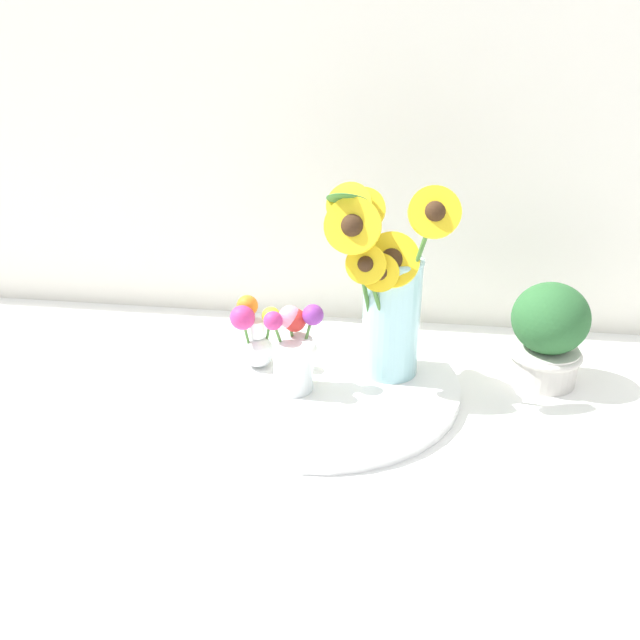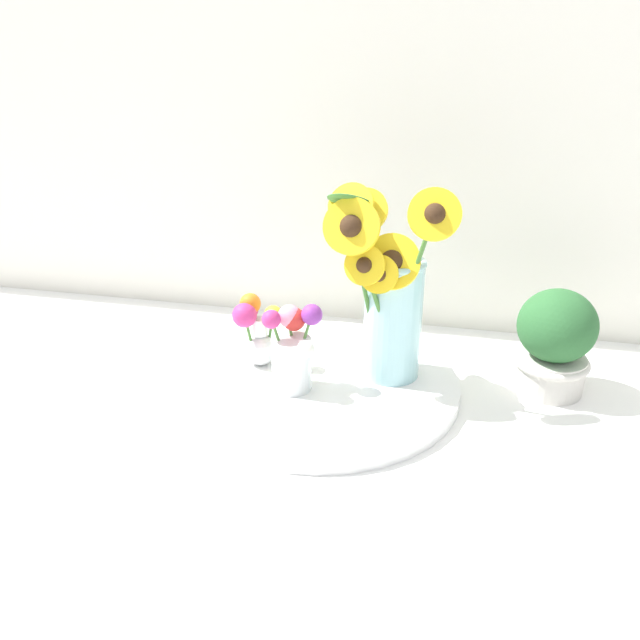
{
  "view_description": "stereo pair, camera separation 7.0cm",
  "coord_description": "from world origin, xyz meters",
  "px_view_note": "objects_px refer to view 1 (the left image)",
  "views": [
    {
      "loc": [
        0.17,
        -0.82,
        0.54
      ],
      "look_at": [
        0.04,
        0.09,
        0.13
      ],
      "focal_mm": 35.0,
      "sensor_mm": 36.0,
      "label": 1
    },
    {
      "loc": [
        0.24,
        -0.81,
        0.54
      ],
      "look_at": [
        0.04,
        0.09,
        0.13
      ],
      "focal_mm": 35.0,
      "sensor_mm": 36.0,
      "label": 2
    }
  ],
  "objects_px": {
    "serving_tray": "(320,383)",
    "potted_plant": "(548,334)",
    "mason_jar_sunflowers": "(386,291)",
    "vase_small_center": "(296,350)",
    "vase_bulb_right": "(254,333)"
  },
  "relations": [
    {
      "from": "serving_tray",
      "to": "potted_plant",
      "type": "height_order",
      "value": "potted_plant"
    },
    {
      "from": "mason_jar_sunflowers",
      "to": "potted_plant",
      "type": "relative_size",
      "value": 1.88
    },
    {
      "from": "mason_jar_sunflowers",
      "to": "vase_small_center",
      "type": "height_order",
      "value": "mason_jar_sunflowers"
    },
    {
      "from": "mason_jar_sunflowers",
      "to": "vase_small_center",
      "type": "distance_m",
      "value": 0.17
    },
    {
      "from": "mason_jar_sunflowers",
      "to": "vase_bulb_right",
      "type": "relative_size",
      "value": 2.57
    },
    {
      "from": "serving_tray",
      "to": "mason_jar_sunflowers",
      "type": "height_order",
      "value": "mason_jar_sunflowers"
    },
    {
      "from": "potted_plant",
      "to": "mason_jar_sunflowers",
      "type": "bearing_deg",
      "value": -169.7
    },
    {
      "from": "vase_small_center",
      "to": "potted_plant",
      "type": "height_order",
      "value": "potted_plant"
    },
    {
      "from": "vase_small_center",
      "to": "mason_jar_sunflowers",
      "type": "bearing_deg",
      "value": 27.92
    },
    {
      "from": "mason_jar_sunflowers",
      "to": "vase_small_center",
      "type": "bearing_deg",
      "value": -152.08
    },
    {
      "from": "mason_jar_sunflowers",
      "to": "potted_plant",
      "type": "xyz_separation_m",
      "value": [
        0.27,
        0.05,
        -0.08
      ]
    },
    {
      "from": "vase_bulb_right",
      "to": "potted_plant",
      "type": "height_order",
      "value": "potted_plant"
    },
    {
      "from": "vase_small_center",
      "to": "potted_plant",
      "type": "bearing_deg",
      "value": 16.59
    },
    {
      "from": "vase_small_center",
      "to": "serving_tray",
      "type": "bearing_deg",
      "value": 48.29
    },
    {
      "from": "vase_small_center",
      "to": "potted_plant",
      "type": "relative_size",
      "value": 0.8
    }
  ]
}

